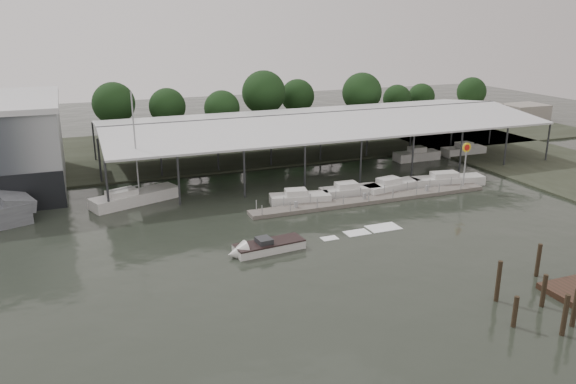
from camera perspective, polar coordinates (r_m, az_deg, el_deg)
name	(u,v)px	position (r m, az deg, el deg)	size (l,w,h in m)	color
ground	(275,256)	(47.36, -1.36, -6.55)	(200.00, 200.00, 0.00)	#242922
land_strip_far	(179,150)	(86.15, -11.04, 4.22)	(140.00, 30.00, 0.30)	#353B2C
covered_boat_shed	(321,118)	(76.81, 3.38, 7.53)	(58.24, 24.00, 6.96)	silver
floating_dock	(372,199)	(61.78, 8.56, -0.75)	(28.00, 2.00, 1.40)	slate
shell_fuel_sign	(466,157)	(67.44, 17.62, 3.45)	(1.10, 0.18, 5.55)	#989B9D
distant_commercial_buildings	(485,112)	(114.19, 19.37, 7.63)	(22.00, 8.00, 4.00)	gray
white_sailboat	(134,198)	(62.47, -15.37, -0.56)	(9.82, 5.72, 12.12)	silver
speedboat_underway	(263,248)	(48.09, -2.54, -5.67)	(17.80, 3.87, 2.00)	silver
moored_cruiser_0	(299,198)	(60.19, 1.17, -0.63)	(6.75, 3.38, 1.70)	silver
moored_cruiser_1	(350,191)	(63.05, 6.28, 0.11)	(6.86, 2.54, 1.70)	silver
moored_cruiser_2	(391,186)	(65.51, 10.46, 0.58)	(7.59, 3.54, 1.70)	silver
moored_cruiser_3	(447,180)	(69.48, 15.84, 1.17)	(9.08, 3.53, 1.70)	silver
mooring_pilings	(538,297)	(42.33, 24.04, -9.67)	(7.35, 7.49, 3.66)	#2D2116
horizon_tree_line	(293,98)	(96.14, 0.49, 9.57)	(71.75, 12.17, 10.88)	black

